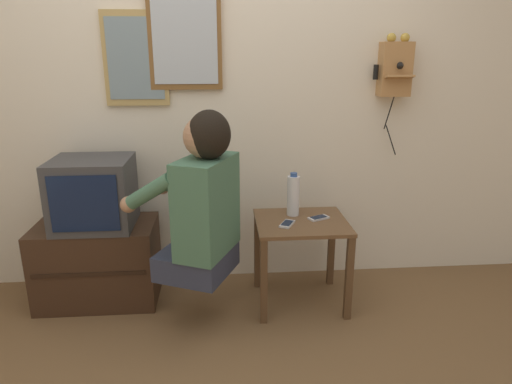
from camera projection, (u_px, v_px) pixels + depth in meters
wall_back at (217, 89)px, 2.85m from camera, size 6.80×0.05×2.55m
side_table at (301, 238)px, 2.74m from camera, size 0.54×0.48×0.54m
person at (202, 200)px, 2.42m from camera, size 0.63×0.58×0.91m
tv_stand at (98, 262)px, 2.82m from camera, size 0.72×0.43×0.50m
television at (93, 193)px, 2.67m from camera, size 0.45×0.41×0.41m
wall_phone_antique at (395, 68)px, 2.82m from camera, size 0.23×0.18×0.75m
framed_picture at (135, 59)px, 2.72m from camera, size 0.38×0.03×0.55m
wall_mirror at (185, 31)px, 2.70m from camera, size 0.43×0.03×0.67m
cell_phone_held at (287, 224)px, 2.64m from camera, size 0.11×0.14×0.01m
cell_phone_spare at (319, 218)px, 2.73m from camera, size 0.14×0.11×0.01m
water_bottle at (293, 195)px, 2.77m from camera, size 0.08×0.08×0.27m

